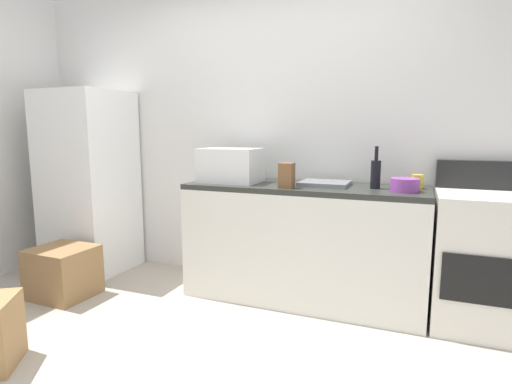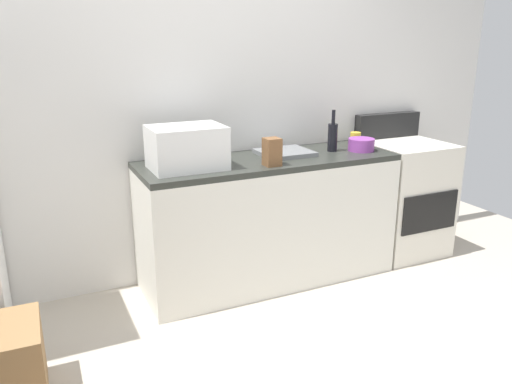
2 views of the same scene
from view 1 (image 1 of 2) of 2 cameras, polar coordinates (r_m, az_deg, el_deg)
name	(u,v)px [view 1 (image 1 of 2)]	position (r m, az deg, el deg)	size (l,w,h in m)	color
ground_plane	(190,373)	(2.43, -9.25, -23.91)	(6.00, 6.00, 0.00)	#B2A899
wall_back	(281,132)	(3.47, 3.58, 8.48)	(5.00, 0.10, 2.60)	silver
kitchen_counter	(303,243)	(3.17, 6.65, -7.12)	(1.80, 0.60, 0.90)	silver
refrigerator	(89,182)	(4.08, -22.48, 1.25)	(0.68, 0.66, 1.66)	white
stove_oven	(482,259)	(3.10, 29.23, -8.22)	(0.60, 0.61, 1.10)	silver
microwave	(231,165)	(3.23, -3.59, 3.78)	(0.46, 0.34, 0.27)	white
sink_basin	(325,183)	(3.09, 9.69, 1.21)	(0.36, 0.32, 0.03)	slate
wine_bottle	(376,173)	(2.98, 16.52, 2.56)	(0.07, 0.07, 0.30)	black
coffee_mug	(418,182)	(3.08, 21.82, 1.36)	(0.08, 0.08, 0.10)	gold
knife_block	(287,176)	(2.90, 4.35, 2.33)	(0.10, 0.10, 0.18)	brown
mixing_bowl	(405,185)	(2.90, 20.27, 0.94)	(0.19, 0.19, 0.09)	purple
cardboard_box_small	(63,272)	(3.61, -25.56, -10.14)	(0.45, 0.41, 0.40)	olive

